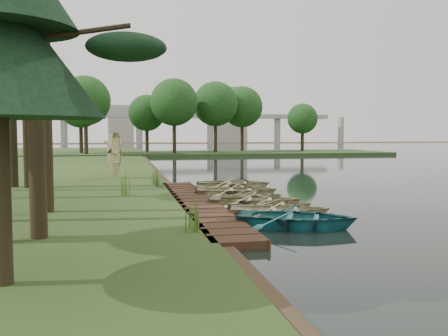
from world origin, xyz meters
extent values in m
plane|color=#3D2F1D|center=(0.00, 0.00, 0.00)|extent=(300.00, 300.00, 0.00)
cube|color=#392316|center=(-1.60, 0.00, 0.15)|extent=(1.60, 16.00, 0.30)
cube|color=#29411D|center=(8.00, 50.00, 0.23)|extent=(50.00, 14.00, 0.45)
cylinder|color=black|center=(-15.33, 50.00, 2.85)|extent=(0.50, 0.50, 4.80)
sphere|color=#1D4818|center=(-15.33, 50.00, 6.45)|extent=(5.60, 5.60, 5.60)
cylinder|color=black|center=(-8.67, 50.00, 2.85)|extent=(0.50, 0.50, 4.80)
sphere|color=#1D4818|center=(-8.67, 50.00, 6.45)|extent=(5.60, 5.60, 5.60)
cylinder|color=black|center=(-2.00, 50.00, 2.85)|extent=(0.50, 0.50, 4.80)
sphere|color=#1D4818|center=(-2.00, 50.00, 6.45)|extent=(5.60, 5.60, 5.60)
cylinder|color=black|center=(4.67, 50.00, 2.85)|extent=(0.50, 0.50, 4.80)
sphere|color=#1D4818|center=(4.67, 50.00, 6.45)|extent=(5.60, 5.60, 5.60)
cylinder|color=black|center=(11.33, 50.00, 2.85)|extent=(0.50, 0.50, 4.80)
sphere|color=#1D4818|center=(11.33, 50.00, 6.45)|extent=(5.60, 5.60, 5.60)
cylinder|color=black|center=(18.00, 50.00, 2.85)|extent=(0.50, 0.50, 4.80)
sphere|color=#1D4818|center=(18.00, 50.00, 6.45)|extent=(5.60, 5.60, 5.60)
cylinder|color=black|center=(24.67, 50.00, 2.85)|extent=(0.50, 0.50, 4.80)
sphere|color=#1D4818|center=(24.67, 50.00, 6.45)|extent=(5.60, 5.60, 5.60)
cube|color=#A5A5A0|center=(10.00, 120.00, 8.00)|extent=(90.00, 4.00, 1.20)
cylinder|color=#A5A5A0|center=(-20.00, 120.00, 4.00)|extent=(1.80, 1.80, 8.00)
cylinder|color=#A5A5A0|center=(0.00, 120.00, 4.00)|extent=(1.80, 1.80, 8.00)
cylinder|color=#A5A5A0|center=(20.00, 120.00, 4.00)|extent=(1.80, 1.80, 8.00)
cylinder|color=#A5A5A0|center=(40.00, 120.00, 4.00)|extent=(1.80, 1.80, 8.00)
cylinder|color=#A5A5A0|center=(60.00, 120.00, 4.00)|extent=(1.80, 1.80, 8.00)
cube|color=#A5A5A0|center=(30.00, 140.00, 9.00)|extent=(10.00, 8.00, 18.00)
cube|color=#A5A5A0|center=(-5.00, 145.00, 6.00)|extent=(8.00, 8.00, 12.00)
imported|color=teal|center=(0.91, -5.22, 0.45)|extent=(4.66, 4.11, 0.80)
imported|color=beige|center=(0.96, -3.33, 0.43)|extent=(4.15, 3.38, 0.75)
imported|color=beige|center=(1.05, -1.69, 0.39)|extent=(3.85, 3.20, 0.69)
imported|color=beige|center=(0.73, -0.67, 0.44)|extent=(4.41, 3.70, 0.78)
imported|color=beige|center=(1.02, 0.95, 0.37)|extent=(3.43, 2.73, 0.64)
imported|color=beige|center=(0.74, 2.68, 0.46)|extent=(4.25, 3.29, 0.81)
imported|color=beige|center=(0.83, 4.37, 0.42)|extent=(4.01, 3.20, 0.75)
imported|color=beige|center=(1.29, 5.89, 0.46)|extent=(4.51, 3.63, 0.83)
imported|color=beige|center=(-5.07, 11.62, 0.60)|extent=(3.50, 3.14, 0.60)
cylinder|color=black|center=(-6.85, -6.44, 5.71)|extent=(0.46, 0.46, 10.82)
cylinder|color=black|center=(-7.27, -1.76, 5.30)|extent=(0.44, 0.44, 10.00)
cylinder|color=black|center=(-9.43, 6.91, 5.89)|extent=(0.46, 0.46, 11.18)
cylinder|color=black|center=(-10.24, 7.39, 5.21)|extent=(0.44, 0.44, 9.81)
cylinder|color=black|center=(-6.81, -10.67, 2.12)|extent=(0.32, 0.32, 3.63)
cone|color=#3F661E|center=(-2.71, -6.27, 0.84)|extent=(0.60, 0.60, 1.08)
cone|color=#3F661E|center=(-4.46, 2.60, 0.85)|extent=(0.60, 0.60, 1.10)
cone|color=#3F661E|center=(-2.84, 5.99, 0.80)|extent=(0.60, 0.60, 0.99)
cone|color=#3F661E|center=(-2.87, 7.19, 0.76)|extent=(0.60, 0.60, 0.92)
camera|label=1|loc=(-4.61, -20.48, 3.13)|focal=40.00mm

